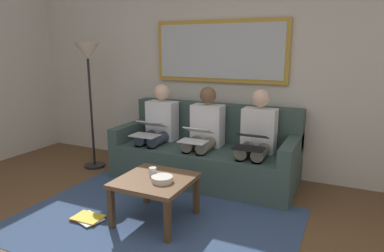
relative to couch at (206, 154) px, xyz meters
The scene contains 15 objects.
wall_rear 1.10m from the couch, 90.00° to the right, with size 6.00×0.12×2.60m, color beige.
area_rug 1.30m from the couch, 90.00° to the left, with size 2.60×1.80×0.01m, color #33476B.
couch is the anchor object (origin of this frame).
framed_mirror 1.30m from the couch, 90.00° to the right, with size 1.75×0.05×0.77m.
coffee_table 1.22m from the couch, 89.99° to the left, with size 0.66×0.66×0.42m.
cup 1.20m from the couch, 88.12° to the left, with size 0.07×0.07×0.09m, color silver.
bowl 1.27m from the couch, 94.49° to the left, with size 0.19×0.19×0.05m, color beige.
person_left 0.71m from the couch, behind, with size 0.38×0.58×1.14m.
laptop_black 0.78m from the couch, 153.98° to the left, with size 0.32×0.34×0.15m.
person_middle 0.31m from the couch, 90.00° to the left, with size 0.38×0.58×1.14m.
laptop_white 0.44m from the couch, 90.00° to the left, with size 0.31×0.34×0.15m.
person_right 0.71m from the couch, ahead, with size 0.38×0.58×1.14m.
laptop_silver 0.77m from the couch, 25.06° to the left, with size 0.33×0.38×0.17m.
magazine_stack 1.63m from the couch, 68.66° to the left, with size 0.33×0.27×0.03m.
standing_lamp 1.90m from the couch, ahead, with size 0.32×0.32×1.66m.
Camera 1 is at (-1.58, 1.65, 1.59)m, focal length 32.26 mm.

